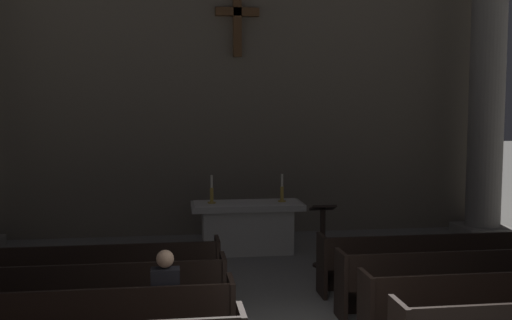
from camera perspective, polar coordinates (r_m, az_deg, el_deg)
pew_left_row_3 at (r=8.25m, az=-16.55°, el=-12.30°), size 3.83×0.50×0.95m
pew_left_row_4 at (r=9.26m, az=-15.56°, el=-10.35°), size 3.83×0.50×0.95m
pew_right_row_3 at (r=9.15m, az=19.69°, el=-10.65°), size 3.83×0.50×0.95m
pew_right_row_4 at (r=10.06m, az=16.87°, el=-9.12°), size 3.83×0.50×0.95m
column_right_fourth at (r=14.47m, az=21.01°, el=7.58°), size 1.15×1.15×7.40m
altar at (r=12.04m, az=-0.84°, el=-6.26°), size 2.20×0.90×1.01m
candlestick_left at (r=11.87m, az=-4.21°, el=-3.28°), size 0.16×0.16×0.55m
candlestick_right at (r=12.04m, az=2.47°, el=-3.15°), size 0.16×0.16×0.55m
apse_with_cross at (r=13.81m, az=-1.88°, el=10.97°), size 12.24×0.43×8.63m
lectern at (r=11.11m, az=6.31°, el=-7.20°), size 0.44×0.36×1.15m
lone_worshipper at (r=7.12m, az=-8.51°, el=-13.16°), size 0.32×0.43×1.32m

